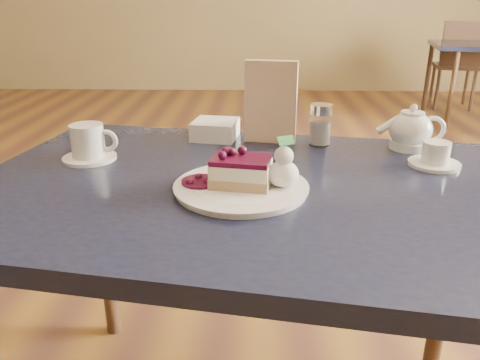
{
  "coord_description": "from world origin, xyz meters",
  "views": [
    {
      "loc": [
        0.25,
        -0.76,
        1.06
      ],
      "look_at": [
        0.23,
        0.01,
        0.76
      ],
      "focal_mm": 35.0,
      "sensor_mm": 36.0,
      "label": 1
    }
  ],
  "objects_px": {
    "dessert_plate": "(241,188)",
    "bg_table_far_right": "(477,115)",
    "main_table": "(245,215)",
    "coffee_set": "(89,144)",
    "cheesecake_slice": "(241,172)",
    "tea_set": "(415,136)"
  },
  "relations": [
    {
      "from": "cheesecake_slice",
      "to": "tea_set",
      "type": "xyz_separation_m",
      "value": [
        0.41,
        0.26,
        0.0
      ]
    },
    {
      "from": "bg_table_far_right",
      "to": "coffee_set",
      "type": "bearing_deg",
      "value": -115.57
    },
    {
      "from": "main_table",
      "to": "bg_table_far_right",
      "type": "xyz_separation_m",
      "value": [
        2.05,
        3.34,
        -0.57
      ]
    },
    {
      "from": "main_table",
      "to": "tea_set",
      "type": "height_order",
      "value": "tea_set"
    },
    {
      "from": "dessert_plate",
      "to": "cheesecake_slice",
      "type": "bearing_deg",
      "value": -165.96
    },
    {
      "from": "dessert_plate",
      "to": "main_table",
      "type": "bearing_deg",
      "value": 80.84
    },
    {
      "from": "main_table",
      "to": "coffee_set",
      "type": "xyz_separation_m",
      "value": [
        -0.36,
        0.13,
        0.11
      ]
    },
    {
      "from": "main_table",
      "to": "cheesecake_slice",
      "type": "height_order",
      "value": "cheesecake_slice"
    },
    {
      "from": "cheesecake_slice",
      "to": "tea_set",
      "type": "bearing_deg",
      "value": 41.42
    },
    {
      "from": "dessert_plate",
      "to": "coffee_set",
      "type": "relative_size",
      "value": 1.94
    },
    {
      "from": "dessert_plate",
      "to": "bg_table_far_right",
      "type": "relative_size",
      "value": 0.15
    },
    {
      "from": "cheesecake_slice",
      "to": "tea_set",
      "type": "relative_size",
      "value": 0.53
    },
    {
      "from": "cheesecake_slice",
      "to": "coffee_set",
      "type": "bearing_deg",
      "value": 162.48
    },
    {
      "from": "main_table",
      "to": "cheesecake_slice",
      "type": "bearing_deg",
      "value": -90.0
    },
    {
      "from": "dessert_plate",
      "to": "bg_table_far_right",
      "type": "height_order",
      "value": "dessert_plate"
    },
    {
      "from": "coffee_set",
      "to": "tea_set",
      "type": "relative_size",
      "value": 0.56
    },
    {
      "from": "dessert_plate",
      "to": "coffee_set",
      "type": "distance_m",
      "value": 0.4
    },
    {
      "from": "cheesecake_slice",
      "to": "bg_table_far_right",
      "type": "relative_size",
      "value": 0.07
    },
    {
      "from": "coffee_set",
      "to": "cheesecake_slice",
      "type": "bearing_deg",
      "value": -26.69
    },
    {
      "from": "coffee_set",
      "to": "bg_table_far_right",
      "type": "relative_size",
      "value": 0.08
    },
    {
      "from": "dessert_plate",
      "to": "coffee_set",
      "type": "height_order",
      "value": "coffee_set"
    },
    {
      "from": "tea_set",
      "to": "main_table",
      "type": "bearing_deg",
      "value": -152.17
    }
  ]
}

